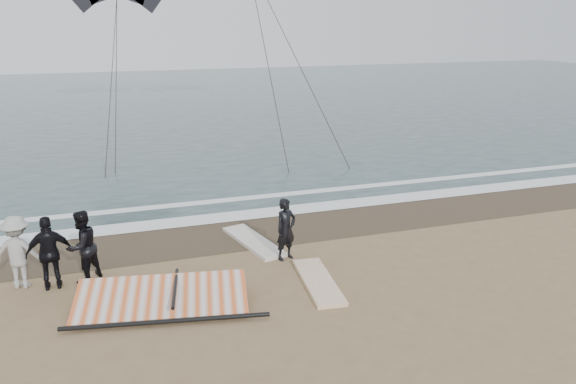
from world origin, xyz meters
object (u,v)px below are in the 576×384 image
man_main (286,229)px  board_white (318,281)px  board_cream (253,241)px  sail_rig (158,298)px

man_main → board_white: man_main is taller
board_cream → sail_rig: sail_rig is taller
board_white → board_cream: 3.02m
man_main → sail_rig: 3.83m
sail_rig → board_cream: bearing=44.0°
board_cream → sail_rig: 4.06m
board_cream → board_white: bearing=-86.9°
man_main → board_white: (0.28, -1.62, -0.78)m
man_main → sail_rig: (-3.45, -1.53, -0.63)m
man_main → board_cream: bearing=91.3°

